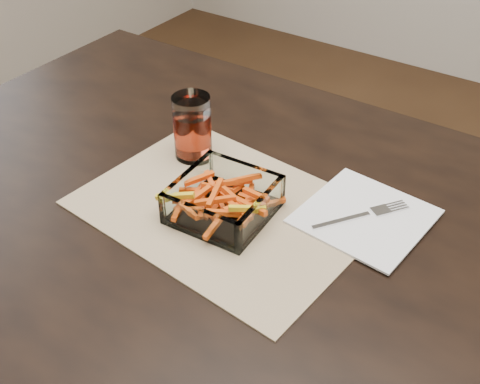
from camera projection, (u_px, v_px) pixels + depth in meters
name	position (u px, v px, depth m)	size (l,w,h in m)	color
dining_table	(297.00, 281.00, 0.97)	(1.60, 0.90, 0.75)	black
placemat	(225.00, 208.00, 0.98)	(0.45, 0.33, 0.00)	tan
glass_bowl	(223.00, 202.00, 0.95)	(0.15, 0.15, 0.06)	white
tumbler	(192.00, 129.00, 1.06)	(0.07, 0.07, 0.12)	white
napkin	(365.00, 216.00, 0.96)	(0.19, 0.19, 0.00)	white
fork	(364.00, 215.00, 0.95)	(0.11, 0.15, 0.00)	silver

